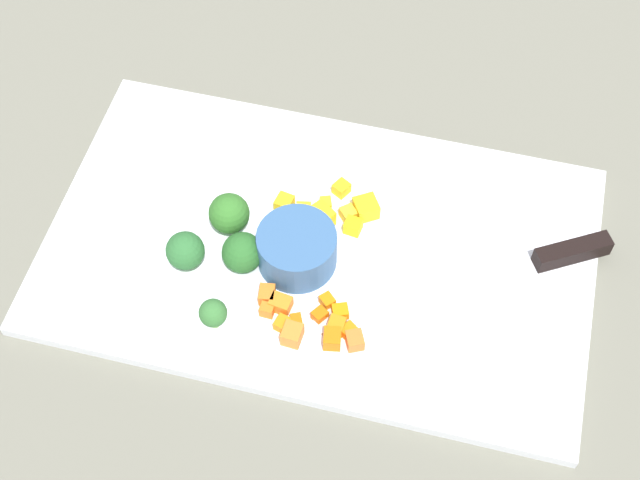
% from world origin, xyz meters
% --- Properties ---
extents(ground_plane, '(4.00, 4.00, 0.00)m').
position_xyz_m(ground_plane, '(0.00, 0.00, 0.00)').
color(ground_plane, slate).
extents(cutting_board, '(0.53, 0.32, 0.01)m').
position_xyz_m(cutting_board, '(0.00, 0.00, 0.01)').
color(cutting_board, white).
rests_on(cutting_board, ground_plane).
extents(prep_bowl, '(0.08, 0.08, 0.04)m').
position_xyz_m(prep_bowl, '(0.02, 0.02, 0.03)').
color(prep_bowl, '#355E8E').
rests_on(prep_bowl, cutting_board).
extents(chef_knife, '(0.26, 0.17, 0.02)m').
position_xyz_m(chef_knife, '(-0.19, -0.02, 0.02)').
color(chef_knife, silver).
rests_on(chef_knife, cutting_board).
extents(carrot_dice_0, '(0.02, 0.02, 0.01)m').
position_xyz_m(carrot_dice_0, '(0.02, 0.08, 0.02)').
color(carrot_dice_0, orange).
rests_on(carrot_dice_0, cutting_board).
extents(carrot_dice_1, '(0.02, 0.02, 0.01)m').
position_xyz_m(carrot_dice_1, '(0.03, 0.07, 0.02)').
color(carrot_dice_1, orange).
rests_on(carrot_dice_1, cutting_board).
extents(carrot_dice_2, '(0.02, 0.02, 0.01)m').
position_xyz_m(carrot_dice_2, '(0.01, 0.09, 0.02)').
color(carrot_dice_2, orange).
rests_on(carrot_dice_2, cutting_board).
extents(carrot_dice_3, '(0.01, 0.01, 0.01)m').
position_xyz_m(carrot_dice_3, '(0.03, 0.08, 0.02)').
color(carrot_dice_3, orange).
rests_on(carrot_dice_3, cutting_board).
extents(carrot_dice_4, '(0.02, 0.02, 0.02)m').
position_xyz_m(carrot_dice_4, '(0.00, 0.10, 0.02)').
color(carrot_dice_4, orange).
rests_on(carrot_dice_4, cutting_board).
extents(carrot_dice_5, '(0.02, 0.02, 0.01)m').
position_xyz_m(carrot_dice_5, '(-0.04, 0.08, 0.02)').
color(carrot_dice_5, orange).
rests_on(carrot_dice_5, cutting_board).
extents(carrot_dice_6, '(0.02, 0.02, 0.02)m').
position_xyz_m(carrot_dice_6, '(-0.04, 0.10, 0.02)').
color(carrot_dice_6, orange).
rests_on(carrot_dice_6, cutting_board).
extents(carrot_dice_7, '(0.01, 0.02, 0.01)m').
position_xyz_m(carrot_dice_7, '(-0.00, 0.09, 0.02)').
color(carrot_dice_7, orange).
rests_on(carrot_dice_7, cutting_board).
extents(carrot_dice_8, '(0.02, 0.02, 0.01)m').
position_xyz_m(carrot_dice_8, '(-0.02, 0.08, 0.02)').
color(carrot_dice_8, '#DE630A').
rests_on(carrot_dice_8, cutting_board).
extents(carrot_dice_9, '(0.02, 0.02, 0.01)m').
position_xyz_m(carrot_dice_9, '(-0.04, 0.07, 0.02)').
color(carrot_dice_9, orange).
rests_on(carrot_dice_9, cutting_board).
extents(carrot_dice_10, '(0.02, 0.02, 0.01)m').
position_xyz_m(carrot_dice_10, '(-0.02, 0.06, 0.02)').
color(carrot_dice_10, orange).
rests_on(carrot_dice_10, cutting_board).
extents(carrot_dice_11, '(0.02, 0.02, 0.01)m').
position_xyz_m(carrot_dice_11, '(-0.06, 0.10, 0.02)').
color(carrot_dice_11, orange).
rests_on(carrot_dice_11, cutting_board).
extents(carrot_dice_12, '(0.02, 0.02, 0.01)m').
position_xyz_m(carrot_dice_12, '(-0.05, 0.09, 0.02)').
color(carrot_dice_12, orange).
rests_on(carrot_dice_12, cutting_board).
extents(pepper_dice_0, '(0.02, 0.02, 0.01)m').
position_xyz_m(pepper_dice_0, '(-0.02, -0.04, 0.02)').
color(pepper_dice_0, yellow).
rests_on(pepper_dice_0, cutting_board).
extents(pepper_dice_1, '(0.02, 0.02, 0.02)m').
position_xyz_m(pepper_dice_1, '(0.02, -0.03, 0.02)').
color(pepper_dice_1, yellow).
rests_on(pepper_dice_1, cutting_board).
extents(pepper_dice_2, '(0.02, 0.02, 0.01)m').
position_xyz_m(pepper_dice_2, '(-0.01, -0.07, 0.02)').
color(pepper_dice_2, yellow).
rests_on(pepper_dice_2, cutting_board).
extents(pepper_dice_3, '(0.03, 0.03, 0.02)m').
position_xyz_m(pepper_dice_3, '(0.01, -0.03, 0.02)').
color(pepper_dice_3, yellow).
rests_on(pepper_dice_3, cutting_board).
extents(pepper_dice_4, '(0.01, 0.02, 0.01)m').
position_xyz_m(pepper_dice_4, '(0.01, -0.04, 0.02)').
color(pepper_dice_4, yellow).
rests_on(pepper_dice_4, cutting_board).
extents(pepper_dice_5, '(0.02, 0.02, 0.01)m').
position_xyz_m(pepper_dice_5, '(0.04, -0.02, 0.02)').
color(pepper_dice_5, yellow).
rests_on(pepper_dice_5, cutting_board).
extents(pepper_dice_6, '(0.03, 0.03, 0.02)m').
position_xyz_m(pepper_dice_6, '(-0.03, -0.05, 0.02)').
color(pepper_dice_6, yellow).
rests_on(pepper_dice_6, cutting_board).
extents(pepper_dice_7, '(0.02, 0.02, 0.01)m').
position_xyz_m(pepper_dice_7, '(-0.03, -0.03, 0.02)').
color(pepper_dice_7, yellow).
rests_on(pepper_dice_7, cutting_board).
extents(pepper_dice_8, '(0.02, 0.02, 0.01)m').
position_xyz_m(pepper_dice_8, '(0.05, -0.04, 0.02)').
color(pepper_dice_8, yellow).
rests_on(pepper_dice_8, cutting_board).
extents(broccoli_floret_0, '(0.04, 0.04, 0.04)m').
position_xyz_m(broccoli_floret_0, '(0.07, 0.04, 0.03)').
color(broccoli_floret_0, '#98AD64').
rests_on(broccoli_floret_0, cutting_board).
extents(broccoli_floret_1, '(0.04, 0.04, 0.04)m').
position_xyz_m(broccoli_floret_1, '(0.12, 0.05, 0.04)').
color(broccoli_floret_1, '#94BB6C').
rests_on(broccoli_floret_1, cutting_board).
extents(broccoli_floret_2, '(0.04, 0.04, 0.04)m').
position_xyz_m(broccoli_floret_2, '(0.09, 0.00, 0.03)').
color(broccoli_floret_2, '#83BD5E').
rests_on(broccoli_floret_2, cutting_board).
extents(broccoli_floret_3, '(0.03, 0.03, 0.03)m').
position_xyz_m(broccoli_floret_3, '(0.07, 0.11, 0.03)').
color(broccoli_floret_3, '#87BB65').
rests_on(broccoli_floret_3, cutting_board).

